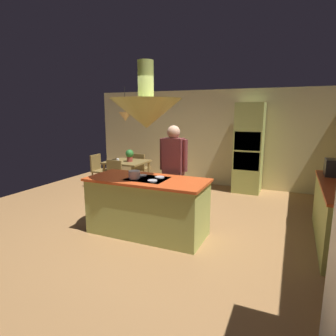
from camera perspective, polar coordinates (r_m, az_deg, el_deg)
The scene contains 14 objects.
ground at distance 5.03m, azimuth -2.95°, elevation -11.99°, with size 8.16×8.16×0.00m, color #9E7042.
wall_back at distance 7.88m, azimuth 8.38°, elevation 5.97°, with size 6.80×0.10×2.55m, color beige.
kitchen_island at distance 4.69m, azimuth -4.12°, elevation -7.60°, with size 1.95×0.87×0.95m.
oven_tower at distance 7.28m, azimuth 15.84°, elevation 3.82°, with size 0.66×0.62×2.19m.
dining_table at distance 7.24m, azimuth -8.26°, elevation 0.52°, with size 0.97×0.87×0.76m.
person_at_island at distance 5.10m, azimuth 1.10°, elevation 0.24°, with size 0.53×0.23×1.74m.
range_hood at distance 4.44m, azimuth -4.40°, elevation 11.20°, with size 1.10×1.10×1.00m.
pendant_light_over_table at distance 7.12m, azimuth -8.53°, elevation 10.14°, with size 0.32×0.32×0.82m.
chair_facing_island at distance 6.73m, azimuth -11.18°, elevation -1.66°, with size 0.40×0.40×0.87m.
chair_by_back_wall at distance 7.82m, azimuth -5.68°, elevation 0.28°, with size 0.40×0.40×0.87m.
chair_at_corner at distance 7.75m, azimuth -13.65°, elevation -0.08°, with size 0.40×0.40×0.87m.
potted_plant_on_table at distance 7.13m, azimuth -7.69°, elevation 2.63°, with size 0.20×0.20×0.30m.
cup_on_table at distance 7.09m, azimuth -10.02°, elevation 1.51°, with size 0.07×0.07×0.09m, color white.
cooking_pot_on_cooktop at distance 4.51m, azimuth -6.78°, elevation -1.29°, with size 0.18×0.18×0.12m, color #B2B2B7.
Camera 1 is at (2.10, -4.12, 1.98)m, focal length 30.44 mm.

